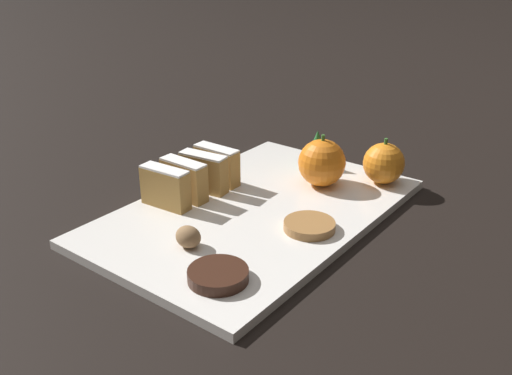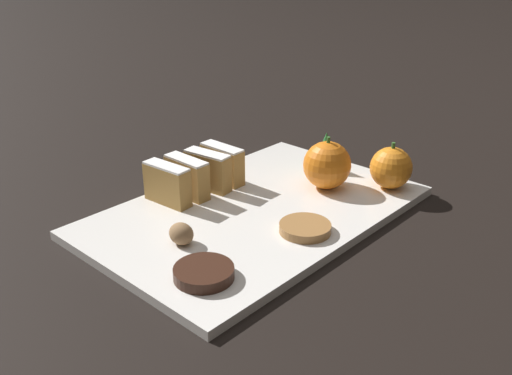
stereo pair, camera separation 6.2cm
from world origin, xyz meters
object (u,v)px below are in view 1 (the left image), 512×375
orange_far (384,163)px  chocolate_cookie (218,275)px  walnut (190,238)px  orange_near (322,163)px

orange_far → chocolate_cookie: orange_far is taller
walnut → chocolate_cookie: (0.07, -0.03, -0.01)m
orange_near → chocolate_cookie: bearing=-80.9°
orange_near → orange_far: (0.07, 0.06, -0.00)m
orange_near → walnut: orange_near is taller
walnut → chocolate_cookie: bearing=-24.5°
chocolate_cookie → orange_far: bearing=86.2°
chocolate_cookie → orange_near: bearing=99.1°
orange_far → walnut: 0.33m
orange_near → walnut: (-0.03, -0.25, -0.02)m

